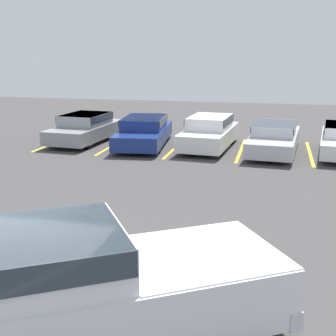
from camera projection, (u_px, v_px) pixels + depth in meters
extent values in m
plane|color=#423F3F|center=(20.00, 303.00, 7.48)|extent=(60.00, 60.00, 0.00)
cube|color=yellow|center=(58.00, 141.00, 20.62)|extent=(0.12, 4.60, 0.01)
cube|color=yellow|center=(115.00, 144.00, 20.03)|extent=(0.12, 4.60, 0.01)
cube|color=yellow|center=(176.00, 147.00, 19.44)|extent=(0.12, 4.60, 0.01)
cube|color=yellow|center=(241.00, 150.00, 18.85)|extent=(0.12, 4.60, 0.01)
cube|color=yellow|center=(310.00, 153.00, 18.25)|extent=(0.12, 4.60, 0.01)
cube|color=silver|center=(64.00, 304.00, 6.17)|extent=(6.16, 4.90, 0.87)
cube|color=silver|center=(36.00, 256.00, 5.89)|extent=(2.81, 2.69, 0.60)
cube|color=#2D3842|center=(36.00, 246.00, 5.86)|extent=(2.80, 2.71, 0.33)
cube|color=silver|center=(198.00, 256.00, 6.69)|extent=(2.90, 2.79, 0.13)
cube|color=silver|center=(260.00, 289.00, 7.20)|extent=(1.24, 1.79, 0.28)
cylinder|color=black|center=(173.00, 275.00, 7.54)|extent=(0.88, 0.72, 0.83)
cylinder|color=#ADADB2|center=(173.00, 275.00, 7.54)|extent=(0.57, 0.54, 0.45)
cylinder|color=black|center=(214.00, 328.00, 6.10)|extent=(0.88, 0.72, 0.83)
cylinder|color=#ADADB2|center=(214.00, 328.00, 6.10)|extent=(0.57, 0.54, 0.45)
cube|color=gray|center=(85.00, 132.00, 20.37)|extent=(2.14, 4.39, 0.57)
cube|color=gray|center=(85.00, 119.00, 20.31)|extent=(1.76, 2.33, 0.48)
cube|color=#2D3842|center=(85.00, 117.00, 20.29)|extent=(1.83, 2.29, 0.29)
cylinder|color=black|center=(88.00, 141.00, 19.03)|extent=(0.26, 0.65, 0.64)
cylinder|color=#ADADB2|center=(88.00, 141.00, 19.03)|extent=(0.25, 0.37, 0.35)
cylinder|color=black|center=(54.00, 139.00, 19.49)|extent=(0.26, 0.65, 0.64)
cylinder|color=#ADADB2|center=(54.00, 139.00, 19.49)|extent=(0.25, 0.37, 0.35)
cylinder|color=black|center=(113.00, 131.00, 21.31)|extent=(0.26, 0.65, 0.64)
cylinder|color=#ADADB2|center=(113.00, 131.00, 21.31)|extent=(0.25, 0.37, 0.35)
cylinder|color=black|center=(82.00, 129.00, 21.77)|extent=(0.26, 0.65, 0.64)
cylinder|color=#ADADB2|center=(82.00, 129.00, 21.77)|extent=(0.25, 0.37, 0.35)
cube|color=navy|center=(144.00, 135.00, 19.58)|extent=(2.28, 4.80, 0.58)
cube|color=navy|center=(144.00, 122.00, 19.54)|extent=(1.83, 2.56, 0.46)
cube|color=#2D3842|center=(144.00, 120.00, 19.52)|extent=(1.90, 2.52, 0.28)
cylinder|color=black|center=(158.00, 145.00, 18.23)|extent=(0.28, 0.63, 0.61)
cylinder|color=#ADADB2|center=(158.00, 145.00, 18.23)|extent=(0.26, 0.36, 0.34)
cylinder|color=black|center=(118.00, 144.00, 18.42)|extent=(0.28, 0.63, 0.61)
cylinder|color=#ADADB2|center=(118.00, 144.00, 18.42)|extent=(0.26, 0.36, 0.34)
cylinder|color=black|center=(167.00, 133.00, 20.82)|extent=(0.28, 0.63, 0.61)
cylinder|color=#ADADB2|center=(167.00, 133.00, 20.82)|extent=(0.26, 0.36, 0.34)
cylinder|color=black|center=(132.00, 133.00, 21.01)|extent=(0.28, 0.63, 0.61)
cylinder|color=#ADADB2|center=(132.00, 133.00, 21.01)|extent=(0.26, 0.36, 0.34)
cube|color=silver|center=(209.00, 136.00, 19.08)|extent=(2.05, 4.37, 0.64)
cube|color=silver|center=(210.00, 122.00, 19.02)|extent=(1.69, 2.32, 0.50)
cube|color=#2D3842|center=(210.00, 120.00, 18.99)|extent=(1.75, 2.28, 0.30)
cylinder|color=black|center=(221.00, 148.00, 17.77)|extent=(0.27, 0.65, 0.63)
cylinder|color=#ADADB2|center=(221.00, 148.00, 17.77)|extent=(0.26, 0.37, 0.35)
cylinder|color=black|center=(183.00, 145.00, 18.20)|extent=(0.27, 0.65, 0.63)
cylinder|color=#ADADB2|center=(183.00, 145.00, 18.20)|extent=(0.26, 0.37, 0.35)
cylinder|color=black|center=(232.00, 136.00, 20.05)|extent=(0.27, 0.65, 0.63)
cylinder|color=#ADADB2|center=(232.00, 136.00, 20.05)|extent=(0.26, 0.37, 0.35)
cylinder|color=black|center=(199.00, 135.00, 20.48)|extent=(0.27, 0.65, 0.63)
cylinder|color=#ADADB2|center=(199.00, 135.00, 20.48)|extent=(0.26, 0.37, 0.35)
cube|color=#B7BABF|center=(274.00, 141.00, 18.36)|extent=(2.10, 4.88, 0.56)
cube|color=#B7BABF|center=(275.00, 129.00, 18.33)|extent=(1.71, 2.59, 0.41)
cube|color=#2D3842|center=(275.00, 126.00, 18.31)|extent=(1.77, 2.54, 0.25)
cylinder|color=black|center=(291.00, 153.00, 16.91)|extent=(0.25, 0.62, 0.60)
cylinder|color=#ADADB2|center=(291.00, 153.00, 16.91)|extent=(0.24, 0.35, 0.33)
cylinder|color=black|center=(250.00, 150.00, 17.35)|extent=(0.25, 0.62, 0.60)
cylinder|color=#ADADB2|center=(250.00, 150.00, 17.35)|extent=(0.24, 0.35, 0.33)
cylinder|color=black|center=(295.00, 139.00, 19.45)|extent=(0.25, 0.62, 0.60)
cylinder|color=#ADADB2|center=(295.00, 139.00, 19.45)|extent=(0.24, 0.35, 0.33)
cylinder|color=black|center=(259.00, 137.00, 19.89)|extent=(0.25, 0.62, 0.60)
cylinder|color=#ADADB2|center=(259.00, 137.00, 19.89)|extent=(0.24, 0.35, 0.33)
cylinder|color=black|center=(324.00, 152.00, 16.96)|extent=(0.31, 0.70, 0.68)
cylinder|color=#ADADB2|center=(324.00, 152.00, 16.96)|extent=(0.29, 0.40, 0.37)
cylinder|color=black|center=(325.00, 139.00, 19.40)|extent=(0.31, 0.70, 0.68)
cylinder|color=#ADADB2|center=(325.00, 139.00, 19.40)|extent=(0.29, 0.40, 0.37)
cube|color=#B7B2A8|center=(120.00, 131.00, 22.93)|extent=(1.95, 0.20, 0.14)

